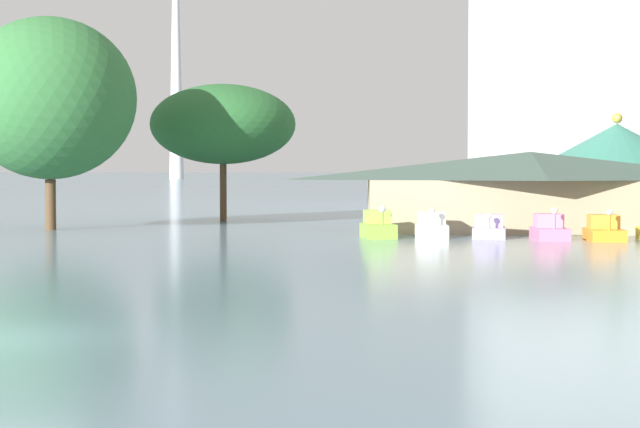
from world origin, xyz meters
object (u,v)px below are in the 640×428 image
pedal_boat_lavender (489,229)px  background_building_block (628,67)px  green_roof_pavilion (617,166)px  pedal_boat_pink (549,230)px  pedal_boat_orange (604,230)px  boathouse (530,189)px  shoreline_tree_tall_left (50,98)px  pedal_boat_white (431,227)px  pedal_boat_lime (378,227)px  shoreline_tree_mid (223,124)px

pedal_boat_lavender → background_building_block: (19.36, 48.29, 12.64)m
pedal_boat_lavender → green_roof_pavilion: bearing=155.0°
pedal_boat_lavender → pedal_boat_pink: (2.85, -1.03, 0.03)m
pedal_boat_orange → background_building_block: (13.94, 49.82, 12.62)m
pedal_boat_orange → pedal_boat_pink: bearing=-98.3°
boathouse → shoreline_tree_tall_left: size_ratio=1.60×
boathouse → pedal_boat_white: bearing=-137.1°
pedal_boat_white → shoreline_tree_tall_left: shoreline_tree_tall_left is taller
pedal_boat_white → green_roof_pavilion: size_ratio=0.25×
pedal_boat_white → pedal_boat_orange: bearing=77.0°
pedal_boat_lavender → background_building_block: size_ratio=0.08×
pedal_boat_lime → boathouse: boathouse is taller
pedal_boat_lavender → pedal_boat_orange: bearing=81.9°
pedal_boat_lavender → pedal_boat_pink: 3.03m
boathouse → shoreline_tree_tall_left: shoreline_tree_tall_left is taller
pedal_boat_lime → shoreline_tree_tall_left: 20.97m
pedal_boat_pink → background_building_block: background_building_block is taller
boathouse → background_building_block: bearing=68.9°
background_building_block → shoreline_tree_mid: bearing=-138.4°
pedal_boat_lime → green_roof_pavilion: (15.96, 15.98, 3.09)m
pedal_boat_lime → pedal_boat_lavender: size_ratio=1.11×
background_building_block → green_roof_pavilion: bearing=-105.6°
pedal_boat_white → pedal_boat_lavender: 2.93m
pedal_boat_lavender → pedal_boat_orange: 5.63m
pedal_boat_white → green_roof_pavilion: green_roof_pavilion is taller
pedal_boat_lime → boathouse: 10.78m
pedal_boat_white → green_roof_pavilion: 20.53m
pedal_boat_lime → background_building_block: 55.62m
pedal_boat_orange → pedal_boat_lime: bearing=-96.1°
shoreline_tree_mid → background_building_block: 47.00m
pedal_boat_lime → green_roof_pavilion: green_roof_pavilion is taller
shoreline_tree_tall_left → background_building_block: (43.53, 41.36, 5.58)m
shoreline_tree_mid → green_roof_pavilion: bearing=-2.8°
shoreline_tree_tall_left → pedal_boat_pink: bearing=-16.4°
pedal_boat_lavender → pedal_boat_pink: bearing=77.8°
pedal_boat_lavender → pedal_boat_orange: (5.42, -1.53, 0.02)m
pedal_boat_lavender → boathouse: 7.27m
green_roof_pavilion → shoreline_tree_mid: bearing=177.2°
shoreline_tree_tall_left → green_roof_pavilion: bearing=15.0°
pedal_boat_orange → shoreline_tree_mid: size_ratio=0.31×
green_roof_pavilion → shoreline_tree_mid: 26.00m
green_roof_pavilion → background_building_block: size_ratio=0.35×
pedal_boat_lime → shoreline_tree_mid: (-9.86, 17.22, 5.91)m
shoreline_tree_mid → pedal_boat_orange: bearing=-42.2°
pedal_boat_orange → shoreline_tree_mid: bearing=-129.4°
green_roof_pavilion → shoreline_tree_mid: shoreline_tree_mid is taller
pedal_boat_white → pedal_boat_lavender: pedal_boat_white is taller
pedal_boat_pink → shoreline_tree_mid: (-18.29, 18.44, 5.97)m
pedal_boat_orange → background_building_block: background_building_block is taller
pedal_boat_pink → background_building_block: (16.51, 49.32, 12.61)m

